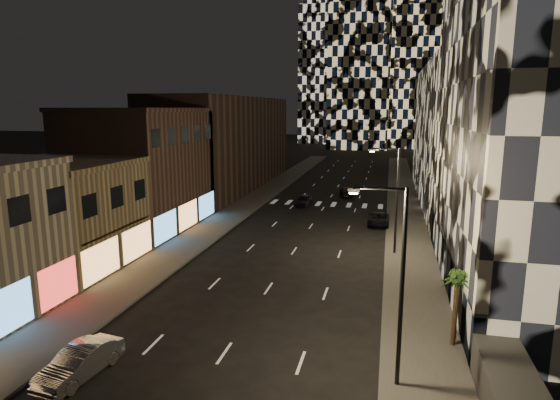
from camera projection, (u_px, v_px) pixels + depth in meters
The scene contains 16 objects.
sidewalk_left at pixel (253, 200), 63.49m from camera, with size 4.00×120.00×0.15m, color #47443F.
sidewalk_right at pixel (405, 207), 59.01m from camera, with size 4.00×120.00×0.15m, color #47443F.
curb_left at pixel (268, 201), 63.02m from camera, with size 0.20×120.00×0.15m, color #4C4C47.
curb_right at pixel (388, 206), 59.48m from camera, with size 0.20×120.00×0.15m, color #4C4C47.
retail_tan at pixel (62, 217), 36.60m from camera, with size 10.00×10.00×8.00m, color #8C7954.
retail_brown at pixel (142, 171), 48.15m from camera, with size 10.00×15.00×12.00m, color #493329.
retail_filler_left at pixel (228, 143), 73.27m from camera, with size 10.00×40.00×14.00m, color #493329.
midrise_base at pixel (448, 261), 33.86m from camera, with size 0.60×25.00×3.00m, color #383838.
midrise_filler_right at pixel (485, 134), 61.73m from camera, with size 16.00×40.00×18.00m, color #232326.
streetlight_near at pixel (397, 274), 20.15m from camera, with size 2.55×0.25×9.00m.
streetlight_far at pixel (394, 193), 39.26m from camera, with size 2.55×0.25×9.00m.
car_silver_parked at pixel (80, 362), 21.76m from camera, with size 1.56×4.48×1.48m, color gray.
car_dark_midlane at pixel (304, 200), 60.14m from camera, with size 1.65×4.10×1.40m, color black.
car_dark_oncoming at pixel (346, 192), 66.77m from camera, with size 1.79×4.39×1.27m, color black.
car_dark_rightlane at pixel (379, 219), 50.02m from camera, with size 2.18×4.73×1.32m, color black.
palm_tree at pixel (457, 284), 23.96m from camera, with size 2.02×2.07×4.06m.
Camera 1 is at (7.82, -9.80, 12.37)m, focal length 30.00 mm.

